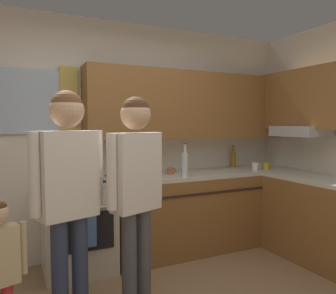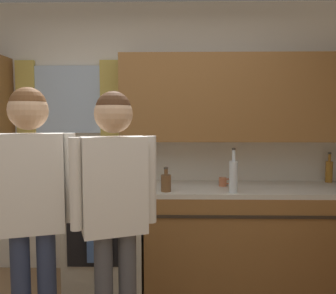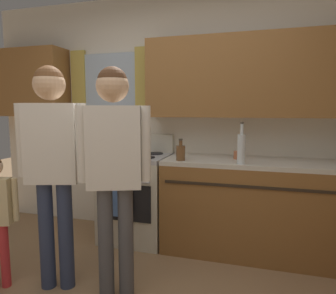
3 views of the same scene
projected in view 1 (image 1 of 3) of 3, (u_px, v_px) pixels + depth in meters
The scene contains 11 objects.
back_wall_unit at pixel (116, 124), 3.68m from camera, with size 4.60×0.42×2.60m.
kitchen_counter_run at pixel (249, 213), 3.76m from camera, with size 2.34×1.99×0.90m.
stove_oven at pixel (78, 224), 3.30m from camera, with size 0.66×0.67×1.10m.
bottle_squat_brown at pixel (135, 173), 3.31m from camera, with size 0.08×0.08×0.21m.
bottle_tall_clear at pixel (185, 164), 3.52m from camera, with size 0.07×0.07×0.37m.
bottle_oil_amber at pixel (233, 159), 4.37m from camera, with size 0.06×0.06×0.29m.
mug_mustard_yellow at pixel (266, 166), 4.11m from camera, with size 0.12×0.08×0.09m.
mug_ceramic_white at pixel (256, 166), 4.05m from camera, with size 0.13×0.08×0.09m.
cup_terracotta at pixel (170, 171), 3.74m from camera, with size 0.11×0.07×0.08m.
adult_holding_child at pixel (68, 184), 2.23m from camera, with size 0.50×0.26×1.69m.
adult_in_plaid at pixel (136, 180), 2.46m from camera, with size 0.49×0.28×1.66m.
Camera 1 is at (-0.99, -1.76, 1.46)m, focal length 35.46 mm.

